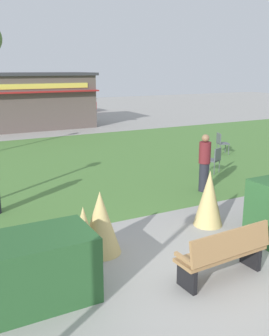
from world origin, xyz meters
name	(u,v)px	position (x,y,z in m)	size (l,w,h in m)	color
ground_plane	(215,282)	(0.00, 0.00, 0.00)	(80.00, 80.00, 0.00)	#999691
lawn_patch	(56,165)	(0.00, 9.16, 0.00)	(36.00, 12.00, 0.01)	#4C7A38
park_bench	(224,253)	(0.18, 0.02, 0.48)	(1.72, 0.61, 0.95)	#9E7547
hedge_left	(32,270)	(-2.84, 0.90, 0.54)	(1.88, 1.10, 1.07)	#28562B
ornamental_grass_behind_left	(100,222)	(-1.28, 1.91, 0.63)	(0.80, 0.80, 1.26)	tan
ornamental_grass_behind_right	(84,233)	(-1.65, 1.85, 0.52)	(0.57, 0.57, 1.04)	tan
ornamental_grass_behind_center	(209,198)	(1.44, 2.02, 0.65)	(0.67, 0.67, 1.30)	tan
cafe_chair_west	(215,158)	(4.47, 5.51, 0.53)	(0.58, 0.58, 0.89)	#4C5156
cafe_chair_east	(221,142)	(6.69, 7.79, 0.53)	(0.56, 0.56, 0.89)	#4C5156
person_strolling	(204,163)	(2.91, 4.09, 0.86)	(0.34, 0.34, 1.69)	#23232D
parked_car_center_slot	(8,107)	(1.33, 25.80, 0.64)	(4.34, 2.33, 1.20)	#2D6638
parked_car_east_slot	(68,105)	(6.02, 25.79, 0.64)	(4.29, 2.23, 1.20)	maroon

